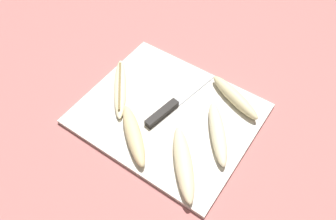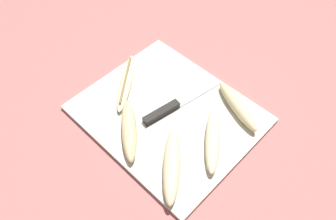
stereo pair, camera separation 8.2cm
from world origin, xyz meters
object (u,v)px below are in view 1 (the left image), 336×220
knife (169,108)px  banana_bright_far (218,133)px  banana_soft_right (235,97)px  banana_cream_curved (184,163)px  banana_ripe_center (134,135)px  banana_pale_long (120,88)px

knife → banana_bright_far: (0.14, 0.00, 0.01)m
banana_soft_right → banana_cream_curved: (-0.01, -0.23, -0.00)m
banana_ripe_center → banana_pale_long: bearing=141.5°
banana_bright_far → banana_soft_right: bearing=98.3°
knife → banana_pale_long: size_ratio=1.37×
banana_cream_curved → banana_bright_far: banana_cream_curved is taller
knife → banana_pale_long: (-0.14, -0.02, 0.00)m
banana_bright_far → knife: bearing=-179.9°
banana_cream_curved → banana_bright_far: 0.12m
knife → banana_bright_far: bearing=10.0°
knife → banana_ripe_center: size_ratio=1.53×
banana_ripe_center → banana_soft_right: size_ratio=0.95×
banana_ripe_center → banana_bright_far: size_ratio=0.97×
banana_ripe_center → banana_soft_right: same height
banana_ripe_center → banana_soft_right: (0.14, 0.24, 0.00)m
banana_pale_long → knife: bearing=7.8°
banana_soft_right → banana_bright_far: 0.12m
banana_soft_right → banana_cream_curved: 0.23m
banana_cream_curved → banana_bright_far: (0.02, 0.11, -0.00)m
banana_cream_curved → banana_pale_long: bearing=160.1°
banana_pale_long → banana_soft_right: bearing=27.7°
banana_soft_right → banana_ripe_center: bearing=-120.9°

